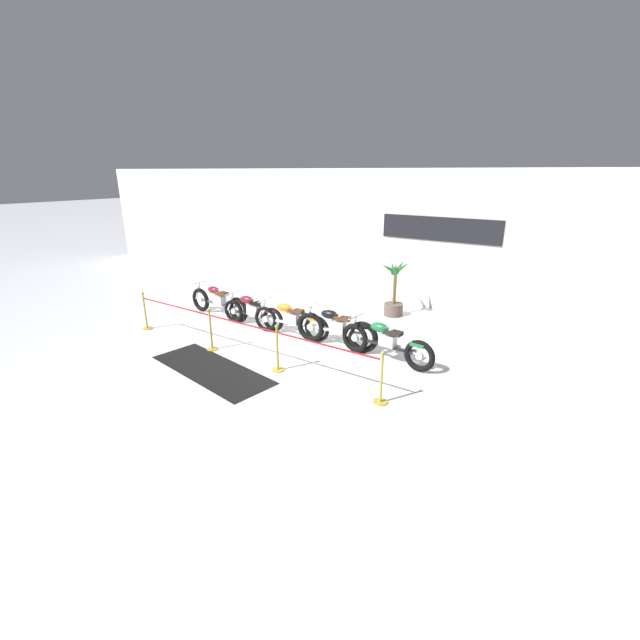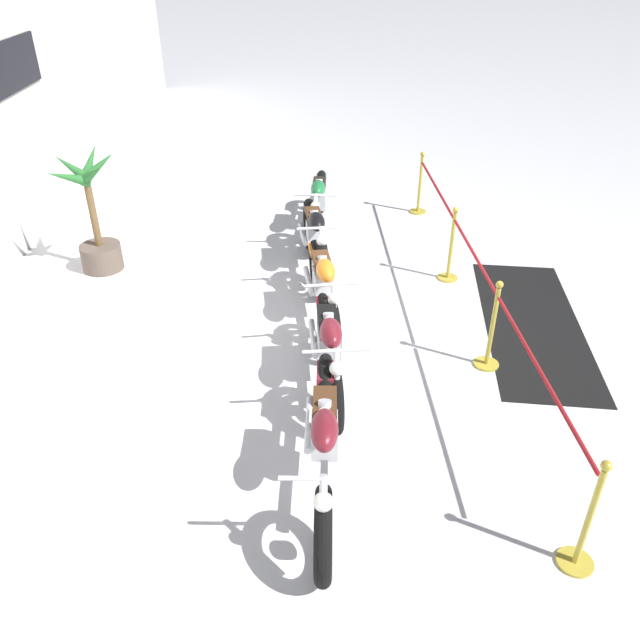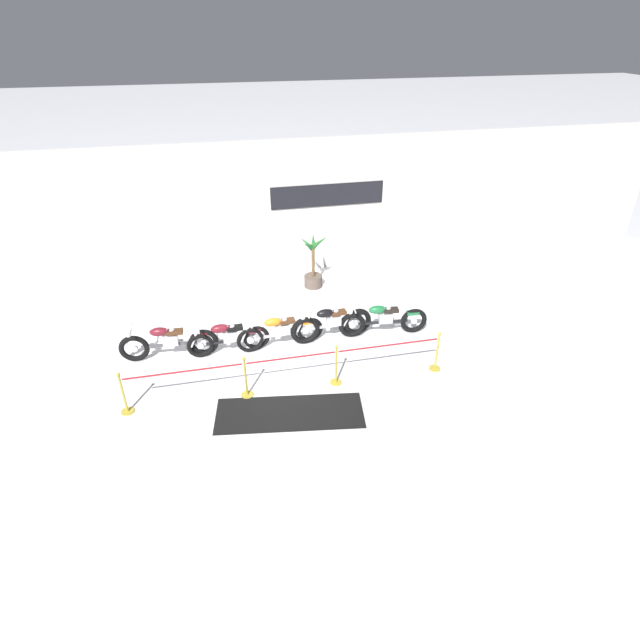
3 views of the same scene
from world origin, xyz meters
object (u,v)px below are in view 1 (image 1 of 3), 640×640
(motorcycle_black_3, at_px, (336,329))
(stanchion_far_left, at_px, (202,320))
(stanchion_mid_left, at_px, (211,336))
(motorcycle_maroon_1, at_px, (252,311))
(stanchion_mid_right, at_px, (278,355))
(motorcycle_orange_2, at_px, (290,319))
(motorcycle_maroon_0, at_px, (218,301))
(motorcycle_green_4, at_px, (385,342))
(potted_palm_left_of_row, at_px, (394,294))
(floor_banner, at_px, (212,369))
(stanchion_far_right, at_px, (381,386))

(motorcycle_black_3, height_order, stanchion_far_left, stanchion_far_left)
(stanchion_mid_left, bearing_deg, motorcycle_maroon_1, 99.09)
(stanchion_far_left, bearing_deg, stanchion_mid_right, 0.00)
(motorcycle_orange_2, bearing_deg, stanchion_mid_left, -120.18)
(motorcycle_maroon_0, distance_m, stanchion_far_left, 2.38)
(motorcycle_maroon_0, relative_size, motorcycle_maroon_1, 1.16)
(motorcycle_black_3, distance_m, stanchion_far_left, 3.25)
(motorcycle_green_4, xyz_separation_m, stanchion_mid_right, (-1.72, -1.75, -0.10))
(motorcycle_black_3, distance_m, potted_palm_left_of_row, 3.05)
(potted_palm_left_of_row, height_order, stanchion_mid_right, potted_palm_left_of_row)
(motorcycle_maroon_0, relative_size, floor_banner, 0.76)
(motorcycle_green_4, height_order, stanchion_far_left, stanchion_far_left)
(motorcycle_maroon_0, distance_m, stanchion_mid_right, 4.23)
(floor_banner, bearing_deg, potted_palm_left_of_row, 81.82)
(motorcycle_black_3, bearing_deg, motorcycle_maroon_0, 179.49)
(motorcycle_maroon_0, height_order, potted_palm_left_of_row, potted_palm_left_of_row)
(stanchion_far_right, distance_m, floor_banner, 3.80)
(motorcycle_maroon_1, xyz_separation_m, motorcycle_orange_2, (1.31, 0.01, 0.01))
(motorcycle_maroon_1, height_order, stanchion_mid_right, stanchion_mid_right)
(stanchion_mid_left, relative_size, floor_banner, 0.33)
(motorcycle_green_4, xyz_separation_m, stanchion_far_right, (0.76, -1.75, -0.10))
(motorcycle_maroon_0, xyz_separation_m, motorcycle_orange_2, (2.76, -0.10, 0.01))
(potted_palm_left_of_row, bearing_deg, stanchion_far_right, -67.77)
(motorcycle_green_4, relative_size, stanchion_far_right, 2.27)
(stanchion_far_right, xyz_separation_m, floor_banner, (-3.70, -0.80, -0.35))
(motorcycle_orange_2, height_order, stanchion_mid_right, stanchion_mid_right)
(motorcycle_maroon_1, relative_size, floor_banner, 0.65)
(stanchion_mid_right, bearing_deg, motorcycle_orange_2, 120.16)
(motorcycle_maroon_1, relative_size, potted_palm_left_of_row, 1.20)
(stanchion_far_left, distance_m, stanchion_mid_left, 0.44)
(motorcycle_green_4, xyz_separation_m, potted_palm_left_of_row, (-1.23, 3.13, 0.21))
(motorcycle_maroon_1, bearing_deg, stanchion_mid_left, -80.91)
(floor_banner, bearing_deg, motorcycle_black_3, 67.99)
(motorcycle_green_4, bearing_deg, motorcycle_orange_2, 179.40)
(motorcycle_orange_2, height_order, motorcycle_green_4, motorcycle_green_4)
(motorcycle_black_3, xyz_separation_m, motorcycle_green_4, (1.38, -0.09, -0.02))
(motorcycle_maroon_1, xyz_separation_m, stanchion_mid_right, (2.35, -1.77, -0.10))
(potted_palm_left_of_row, bearing_deg, motorcycle_maroon_1, -132.30)
(stanchion_far_right, bearing_deg, floor_banner, -167.86)
(potted_palm_left_of_row, bearing_deg, motorcycle_black_3, -92.83)
(motorcycle_maroon_0, distance_m, motorcycle_maroon_1, 1.45)
(motorcycle_green_4, bearing_deg, motorcycle_black_3, 176.20)
(stanchion_far_left, relative_size, floor_banner, 2.27)
(motorcycle_green_4, relative_size, potted_palm_left_of_row, 1.38)
(stanchion_mid_left, distance_m, stanchion_mid_right, 2.06)
(motorcycle_black_3, xyz_separation_m, floor_banner, (-1.56, -2.63, -0.47))
(potted_palm_left_of_row, bearing_deg, motorcycle_maroon_0, -144.92)
(stanchion_mid_left, distance_m, floor_banner, 1.21)
(potted_palm_left_of_row, relative_size, floor_banner, 0.55)
(motorcycle_maroon_0, xyz_separation_m, motorcycle_maroon_1, (1.45, -0.11, -0.01))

